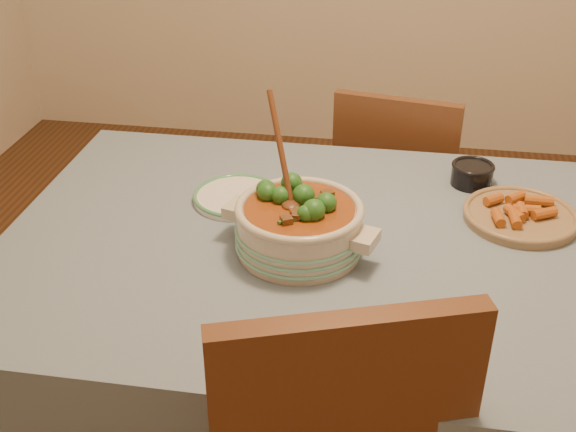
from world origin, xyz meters
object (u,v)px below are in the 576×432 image
object	(u,v)px
dining_table	(348,275)
white_plate	(237,196)
condiment_bowl	(472,173)
fried_plate	(521,214)
chair_far	(396,190)
stew_casserole	(299,223)

from	to	relation	value
dining_table	white_plate	world-z (taller)	white_plate
condiment_bowl	fried_plate	size ratio (longest dim) A/B	0.35
dining_table	chair_far	size ratio (longest dim) A/B	1.94
stew_casserole	chair_far	bearing A→B (deg)	75.25
white_plate	condiment_bowl	distance (m)	0.64
stew_casserole	chair_far	size ratio (longest dim) A/B	0.44
dining_table	condiment_bowl	xyz separation A→B (m)	(0.30, 0.35, 0.13)
white_plate	fried_plate	xyz separation A→B (m)	(0.72, 0.01, 0.01)
stew_casserole	condiment_bowl	bearing A→B (deg)	43.97
chair_far	white_plate	bearing A→B (deg)	66.28
white_plate	chair_far	size ratio (longest dim) A/B	0.34
white_plate	fried_plate	distance (m)	0.72
stew_casserole	fried_plate	world-z (taller)	stew_casserole
stew_casserole	condiment_bowl	xyz separation A→B (m)	(0.42, 0.40, -0.04)
white_plate	chair_far	bearing A→B (deg)	56.28
stew_casserole	white_plate	world-z (taller)	stew_casserole
stew_casserole	fried_plate	size ratio (longest dim) A/B	1.10
white_plate	fried_plate	world-z (taller)	fried_plate
dining_table	white_plate	size ratio (longest dim) A/B	5.74
dining_table	fried_plate	world-z (taller)	fried_plate
stew_casserole	white_plate	xyz separation A→B (m)	(-0.20, 0.21, -0.06)
chair_far	fried_plate	bearing A→B (deg)	126.58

